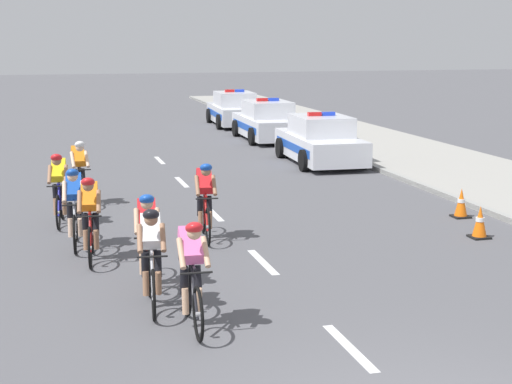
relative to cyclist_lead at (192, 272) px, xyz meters
name	(u,v)px	position (x,y,z in m)	size (l,w,h in m)	color
sidewalk_slab	(456,169)	(9.81, 10.48, -0.73)	(4.57, 60.00, 0.12)	#A3A099
kerb_edge	(387,172)	(7.60, 10.48, -0.72)	(0.16, 60.00, 0.13)	#9E9E99
lane_markings_centre	(235,235)	(1.77, 4.81, -0.78)	(0.14, 21.60, 0.01)	white
cyclist_lead	(192,272)	(0.00, 0.00, 0.00)	(0.42, 1.72, 1.56)	black
cyclist_second	(151,256)	(-0.41, 0.91, 0.00)	(0.45, 1.72, 1.56)	black
cyclist_third	(147,238)	(-0.32, 1.96, 0.00)	(0.45, 1.72, 1.56)	black
cyclist_fourth	(90,217)	(-1.08, 3.66, 0.00)	(0.45, 1.72, 1.56)	black
cyclist_fifth	(74,206)	(-1.30, 4.67, 0.00)	(0.44, 1.72, 1.56)	black
cyclist_sixth	(205,200)	(1.13, 4.60, 0.00)	(0.45, 1.72, 1.56)	black
cyclist_seventh	(59,187)	(-1.52, 6.63, 0.00)	(0.45, 1.72, 1.56)	black
cyclist_eighth	(79,171)	(-1.01, 8.54, 0.00)	(0.44, 1.72, 1.56)	black
police_car_nearest	(320,141)	(6.47, 12.92, -0.11)	(2.15, 4.47, 1.59)	silver
police_car_second	(267,122)	(6.47, 18.80, -0.11)	(2.08, 4.44, 1.59)	silver
police_car_third	(234,110)	(6.47, 24.00, -0.11)	(2.18, 4.49, 1.59)	silver
traffic_cone_near	(461,203)	(6.85, 5.02, -0.48)	(0.36, 0.36, 0.64)	black
traffic_cone_mid	(480,222)	(6.28, 3.32, -0.48)	(0.36, 0.36, 0.64)	black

